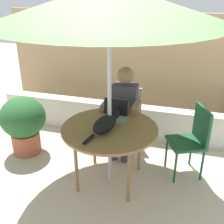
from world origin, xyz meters
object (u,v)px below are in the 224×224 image
at_px(cat, 106,123).
at_px(potted_plant_by_chair, 23,122).
at_px(patio_umbrella, 109,3).
at_px(person_seated, 124,107).
at_px(patio_table, 110,132).
at_px(chair_occupied, 126,114).
at_px(laptop, 115,113).
at_px(chair_empty, 193,136).

distance_m(cat, potted_plant_by_chair, 1.40).
relative_size(patio_umbrella, cat, 3.66).
height_order(person_seated, cat, person_seated).
xyz_separation_m(patio_table, potted_plant_by_chair, (-1.34, 0.29, -0.20)).
distance_m(chair_occupied, potted_plant_by_chair, 1.44).
height_order(patio_umbrella, laptop, patio_umbrella).
height_order(patio_table, chair_empty, chair_empty).
relative_size(laptop, potted_plant_by_chair, 0.36).
bearing_deg(patio_table, laptop, 93.32).
bearing_deg(patio_table, person_seated, 90.00).
xyz_separation_m(patio_table, person_seated, (0.00, 0.67, 0.02)).
xyz_separation_m(person_seated, laptop, (-0.02, -0.40, 0.10)).
xyz_separation_m(chair_occupied, chair_empty, (0.94, -0.40, 0.00)).
bearing_deg(patio_umbrella, potted_plant_by_chair, 167.90).
relative_size(patio_table, cat, 1.75).
xyz_separation_m(person_seated, cat, (-0.02, -0.73, 0.12)).
height_order(patio_table, person_seated, person_seated).
relative_size(person_seated, cat, 1.97).
relative_size(patio_umbrella, chair_occupied, 2.56).
bearing_deg(laptop, patio_table, -86.68).
relative_size(chair_empty, person_seated, 0.73).
bearing_deg(potted_plant_by_chair, chair_occupied, 22.01).
bearing_deg(potted_plant_by_chair, patio_umbrella, -12.10).
height_order(cat, potted_plant_by_chair, cat).
distance_m(patio_table, chair_occupied, 0.84).
height_order(chair_occupied, laptop, laptop).
height_order(person_seated, laptop, person_seated).
xyz_separation_m(chair_occupied, potted_plant_by_chair, (-1.34, -0.54, -0.06)).
xyz_separation_m(patio_umbrella, chair_occupied, (0.00, 0.83, -1.54)).
height_order(patio_table, potted_plant_by_chair, potted_plant_by_chair).
distance_m(patio_table, patio_umbrella, 1.39).
xyz_separation_m(chair_empty, potted_plant_by_chair, (-2.27, -0.14, -0.06)).
height_order(chair_empty, laptop, laptop).
bearing_deg(chair_occupied, patio_umbrella, -90.00).
xyz_separation_m(patio_table, laptop, (-0.02, 0.27, 0.12)).
bearing_deg(laptop, patio_umbrella, -86.68).
bearing_deg(chair_empty, patio_umbrella, -155.46).
height_order(chair_occupied, person_seated, person_seated).
height_order(chair_empty, cat, cat).
height_order(laptop, potted_plant_by_chair, laptop).
bearing_deg(patio_umbrella, laptop, 93.32).
xyz_separation_m(patio_table, chair_occupied, (0.00, 0.83, -0.15)).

